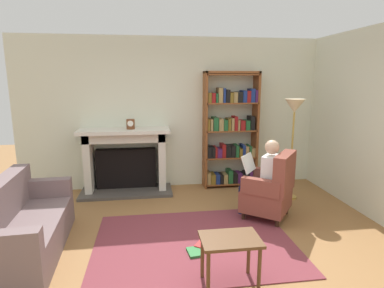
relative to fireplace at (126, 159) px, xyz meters
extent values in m
plane|color=#98693C|center=(0.92, -2.30, -0.60)|extent=(14.00, 14.00, 0.00)
cube|color=silver|center=(0.92, 0.25, 0.75)|extent=(5.60, 0.10, 2.70)
cube|color=silver|center=(3.57, -1.05, 0.75)|extent=(0.10, 5.20, 2.70)
cube|color=brown|center=(0.92, -2.00, -0.59)|extent=(2.40, 1.80, 0.01)
cube|color=#4C4742|center=(0.00, -0.12, -0.57)|extent=(1.57, 0.64, 0.05)
cube|color=black|center=(0.00, 0.10, -0.20)|extent=(1.05, 0.20, 0.70)
cube|color=silver|center=(-0.63, -0.02, -0.06)|extent=(0.12, 0.44, 1.07)
cube|color=silver|center=(0.63, -0.02, -0.06)|extent=(0.12, 0.44, 1.07)
cube|color=silver|center=(0.00, -0.02, 0.40)|extent=(1.37, 0.44, 0.16)
cube|color=silver|center=(0.00, -0.08, 0.51)|extent=(1.53, 0.56, 0.06)
cylinder|color=brown|center=(0.11, -0.10, 0.62)|extent=(0.14, 0.14, 0.17)
cylinder|color=white|center=(0.11, -0.17, 0.64)|extent=(0.10, 0.01, 0.10)
cube|color=brown|center=(1.42, 0.04, 0.46)|extent=(0.04, 0.32, 2.10)
cube|color=brown|center=(2.36, 0.04, 0.46)|extent=(0.04, 0.32, 2.10)
cube|color=brown|center=(1.89, 0.04, 1.49)|extent=(0.98, 0.32, 0.04)
cube|color=brown|center=(1.89, 0.04, -0.54)|extent=(0.94, 0.32, 0.02)
cube|color=#997F4C|center=(1.48, 0.03, -0.41)|extent=(0.06, 0.26, 0.22)
cube|color=brown|center=(1.56, 0.03, -0.44)|extent=(0.08, 0.26, 0.18)
cube|color=navy|center=(1.65, 0.03, -0.44)|extent=(0.07, 0.26, 0.17)
cube|color=black|center=(1.72, 0.03, -0.44)|extent=(0.05, 0.26, 0.16)
cube|color=#997F4C|center=(1.79, 0.03, -0.44)|extent=(0.08, 0.26, 0.17)
cube|color=#1E592D|center=(1.89, 0.03, -0.41)|extent=(0.08, 0.26, 0.24)
cube|color=black|center=(1.98, 0.03, -0.43)|extent=(0.08, 0.26, 0.18)
cube|color=#4C1E59|center=(2.07, 0.03, -0.43)|extent=(0.08, 0.26, 0.18)
cube|color=black|center=(2.14, 0.03, -0.44)|extent=(0.05, 0.26, 0.16)
cube|color=black|center=(2.21, 0.03, -0.43)|extent=(0.07, 0.26, 0.18)
cube|color=#4C1E59|center=(2.27, 0.03, -0.42)|extent=(0.06, 0.26, 0.21)
cube|color=brown|center=(1.89, 0.04, -0.04)|extent=(0.94, 0.32, 0.02)
cube|color=black|center=(1.48, 0.03, 0.07)|extent=(0.07, 0.26, 0.21)
cube|color=black|center=(1.56, 0.03, 0.07)|extent=(0.06, 0.26, 0.19)
cube|color=maroon|center=(1.61, 0.03, 0.07)|extent=(0.04, 0.26, 0.19)
cube|color=#4C1E59|center=(1.67, 0.03, 0.05)|extent=(0.08, 0.26, 0.16)
cube|color=maroon|center=(1.75, 0.03, 0.09)|extent=(0.07, 0.26, 0.24)
cube|color=black|center=(1.83, 0.03, 0.08)|extent=(0.09, 0.26, 0.21)
cube|color=black|center=(1.92, 0.03, 0.08)|extent=(0.08, 0.26, 0.21)
cube|color=#1E592D|center=(2.00, 0.03, 0.08)|extent=(0.06, 0.26, 0.22)
cube|color=brown|center=(2.07, 0.03, 0.05)|extent=(0.06, 0.26, 0.16)
cube|color=navy|center=(2.13, 0.03, 0.08)|extent=(0.05, 0.26, 0.22)
cube|color=#997F4C|center=(2.19, 0.03, 0.07)|extent=(0.06, 0.26, 0.19)
cube|color=#1E592D|center=(2.25, 0.03, 0.07)|extent=(0.04, 0.26, 0.20)
cube|color=#997F4C|center=(2.30, 0.03, 0.05)|extent=(0.07, 0.26, 0.16)
cube|color=brown|center=(1.89, 0.04, 0.46)|extent=(0.94, 0.32, 0.02)
cube|color=brown|center=(1.47, 0.03, 0.57)|extent=(0.04, 0.26, 0.21)
cube|color=#997F4C|center=(1.52, 0.03, 0.57)|extent=(0.04, 0.26, 0.21)
cube|color=#1E592D|center=(1.60, 0.03, 0.59)|extent=(0.09, 0.26, 0.24)
cube|color=#997F4C|center=(1.69, 0.03, 0.57)|extent=(0.08, 0.26, 0.21)
cube|color=#1E592D|center=(1.77, 0.03, 0.56)|extent=(0.07, 0.26, 0.19)
cube|color=brown|center=(1.84, 0.03, 0.57)|extent=(0.05, 0.26, 0.21)
cube|color=#997F4C|center=(1.90, 0.03, 0.58)|extent=(0.05, 0.26, 0.22)
cube|color=maroon|center=(1.96, 0.03, 0.59)|extent=(0.06, 0.26, 0.25)
cube|color=#997F4C|center=(2.01, 0.03, 0.56)|extent=(0.04, 0.26, 0.18)
cube|color=maroon|center=(2.09, 0.03, 0.55)|extent=(0.09, 0.26, 0.17)
cube|color=#1E592D|center=(2.18, 0.03, 0.55)|extent=(0.08, 0.26, 0.17)
cube|color=black|center=(2.27, 0.03, 0.59)|extent=(0.08, 0.26, 0.24)
cube|color=brown|center=(1.89, 0.04, 0.95)|extent=(0.94, 0.32, 0.02)
cube|color=brown|center=(1.48, 0.03, 1.05)|extent=(0.06, 0.26, 0.17)
cube|color=maroon|center=(1.55, 0.03, 1.05)|extent=(0.06, 0.26, 0.17)
cube|color=#1E592D|center=(1.61, 0.03, 1.04)|extent=(0.04, 0.26, 0.16)
cube|color=#997F4C|center=(1.67, 0.03, 1.09)|extent=(0.08, 0.26, 0.26)
cube|color=navy|center=(1.74, 0.03, 1.09)|extent=(0.04, 0.26, 0.25)
cube|color=black|center=(1.80, 0.03, 1.08)|extent=(0.07, 0.26, 0.23)
cube|color=brown|center=(1.87, 0.03, 1.05)|extent=(0.06, 0.26, 0.17)
cube|color=#997F4C|center=(1.94, 0.03, 1.05)|extent=(0.07, 0.26, 0.18)
cube|color=black|center=(2.02, 0.03, 1.06)|extent=(0.09, 0.26, 0.19)
cube|color=navy|center=(2.11, 0.03, 1.07)|extent=(0.07, 0.26, 0.21)
cube|color=maroon|center=(2.18, 0.03, 1.07)|extent=(0.07, 0.26, 0.20)
cube|color=navy|center=(2.25, 0.03, 1.08)|extent=(0.07, 0.26, 0.24)
cube|color=#4C1E59|center=(2.32, 0.03, 1.07)|extent=(0.04, 0.26, 0.22)
cube|color=brown|center=(1.89, 0.04, 1.45)|extent=(0.94, 0.32, 0.02)
cylinder|color=#331E14|center=(2.02, -1.05, -0.54)|extent=(0.05, 0.05, 0.12)
cylinder|color=#331E14|center=(1.71, -1.45, -0.54)|extent=(0.05, 0.05, 0.12)
cylinder|color=#331E14|center=(2.40, -1.34, -0.54)|extent=(0.05, 0.05, 0.12)
cylinder|color=#331E14|center=(2.09, -1.74, -0.54)|extent=(0.05, 0.05, 0.12)
cube|color=brown|center=(2.05, -1.40, -0.33)|extent=(0.87, 0.87, 0.30)
cube|color=brown|center=(2.24, -1.54, 0.10)|extent=(0.52, 0.60, 0.55)
cube|color=brown|center=(2.22, -1.18, -0.07)|extent=(0.50, 0.43, 0.22)
cube|color=brown|center=(1.89, -1.61, -0.07)|extent=(0.50, 0.43, 0.22)
cube|color=white|center=(2.09, -1.43, 0.07)|extent=(0.35, 0.38, 0.50)
sphere|color=#D8AD8C|center=(2.09, -1.43, 0.44)|extent=(0.20, 0.20, 0.20)
cube|color=#191E3F|center=(1.99, -1.24, -0.13)|extent=(0.39, 0.34, 0.12)
cube|color=#191E3F|center=(1.89, -1.37, -0.13)|extent=(0.39, 0.34, 0.12)
cylinder|color=#191E3F|center=(1.84, -1.12, -0.39)|extent=(0.10, 0.10, 0.42)
cylinder|color=#191E3F|center=(1.74, -1.25, -0.39)|extent=(0.10, 0.10, 0.42)
cube|color=white|center=(1.83, -1.22, 0.17)|extent=(0.31, 0.35, 0.25)
cube|color=slate|center=(-0.97, -1.96, -0.40)|extent=(0.79, 1.74, 0.40)
cube|color=slate|center=(-1.02, -1.19, -0.08)|extent=(0.71, 0.20, 0.24)
cube|color=brown|center=(1.13, -2.85, -0.11)|extent=(0.56, 0.39, 0.03)
cylinder|color=brown|center=(0.90, -3.01, -0.36)|extent=(0.04, 0.04, 0.47)
cylinder|color=brown|center=(1.37, -3.01, -0.36)|extent=(0.04, 0.04, 0.47)
cylinder|color=brown|center=(0.90, -2.70, -0.36)|extent=(0.04, 0.04, 0.47)
cylinder|color=brown|center=(1.37, -2.70, -0.36)|extent=(0.04, 0.04, 0.47)
cube|color=#267233|center=(0.89, -2.25, -0.57)|extent=(0.18, 0.23, 0.03)
cube|color=red|center=(1.03, -2.11, -0.57)|extent=(0.27, 0.28, 0.04)
cylinder|color=#B7933F|center=(2.73, -0.73, -0.58)|extent=(0.24, 0.24, 0.03)
cylinder|color=#B7933F|center=(2.73, -0.73, 0.14)|extent=(0.03, 0.03, 1.42)
cone|color=beige|center=(2.73, -0.73, 0.95)|extent=(0.32, 0.32, 0.22)
camera|label=1|loc=(0.39, -5.50, 1.35)|focal=29.60mm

